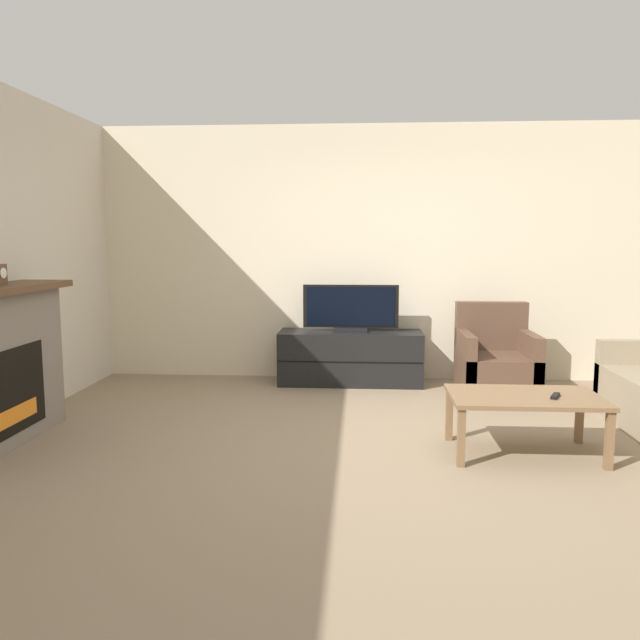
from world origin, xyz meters
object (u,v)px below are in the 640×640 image
object	(u,v)px
tv	(351,310)
armchair	(495,365)
coffee_table	(525,402)
remote	(555,396)
tv_stand	(350,357)

from	to	relation	value
tv	armchair	size ratio (longest dim) A/B	1.12
coffee_table	remote	size ratio (longest dim) A/B	6.75
tv	armchair	distance (m)	1.54
tv_stand	armchair	size ratio (longest dim) A/B	1.69
tv_stand	coffee_table	distance (m)	2.45
tv_stand	remote	world-z (taller)	tv_stand
coffee_table	armchair	bearing A→B (deg)	84.56
tv_stand	remote	bearing A→B (deg)	-56.50
tv_stand	tv	xyz separation A→B (m)	(0.00, -0.00, 0.50)
tv_stand	remote	size ratio (longest dim) A/B	9.72
armchair	tv	bearing A→B (deg)	164.48
armchair	coffee_table	bearing A→B (deg)	-95.44
tv	coffee_table	bearing A→B (deg)	-59.46
tv_stand	coffee_table	xyz separation A→B (m)	(1.24, -2.11, 0.10)
tv_stand	armchair	xyz separation A→B (m)	(1.41, -0.39, 0.01)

